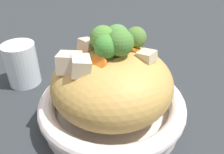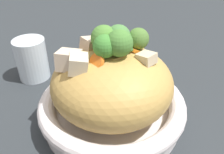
# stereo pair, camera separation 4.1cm
# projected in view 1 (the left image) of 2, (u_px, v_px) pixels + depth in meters

# --- Properties ---
(ground_plane) EXTENTS (3.00, 3.00, 0.00)m
(ground_plane) POSITION_uv_depth(u_px,v_px,m) (112.00, 118.00, 0.47)
(ground_plane) COLOR #292F32
(serving_bowl) EXTENTS (0.27, 0.27, 0.05)m
(serving_bowl) POSITION_uv_depth(u_px,v_px,m) (112.00, 107.00, 0.45)
(serving_bowl) COLOR white
(serving_bowl) RESTS_ON ground_plane
(noodle_heap) EXTENTS (0.22, 0.22, 0.12)m
(noodle_heap) POSITION_uv_depth(u_px,v_px,m) (112.00, 83.00, 0.42)
(noodle_heap) COLOR tan
(noodle_heap) RESTS_ON serving_bowl
(broccoli_florets) EXTENTS (0.12, 0.09, 0.06)m
(broccoli_florets) POSITION_uv_depth(u_px,v_px,m) (116.00, 41.00, 0.38)
(broccoli_florets) COLOR #8CB86D
(broccoli_florets) RESTS_ON serving_bowl
(carrot_coins) EXTENTS (0.11, 0.06, 0.03)m
(carrot_coins) POSITION_uv_depth(u_px,v_px,m) (122.00, 51.00, 0.40)
(carrot_coins) COLOR orange
(carrot_coins) RESTS_ON serving_bowl
(zucchini_slices) EXTENTS (0.07, 0.10, 0.04)m
(zucchini_slices) POSITION_uv_depth(u_px,v_px,m) (116.00, 44.00, 0.42)
(zucchini_slices) COLOR beige
(zucchini_slices) RESTS_ON serving_bowl
(chicken_chunks) EXTENTS (0.15, 0.11, 0.04)m
(chicken_chunks) POSITION_uv_depth(u_px,v_px,m) (86.00, 60.00, 0.38)
(chicken_chunks) COLOR beige
(chicken_chunks) RESTS_ON serving_bowl
(drinking_glass) EXTENTS (0.07, 0.07, 0.10)m
(drinking_glass) POSITION_uv_depth(u_px,v_px,m) (22.00, 64.00, 0.55)
(drinking_glass) COLOR silver
(drinking_glass) RESTS_ON ground_plane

